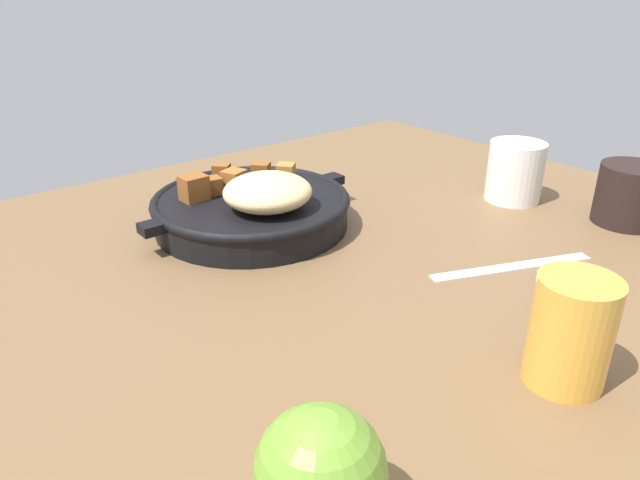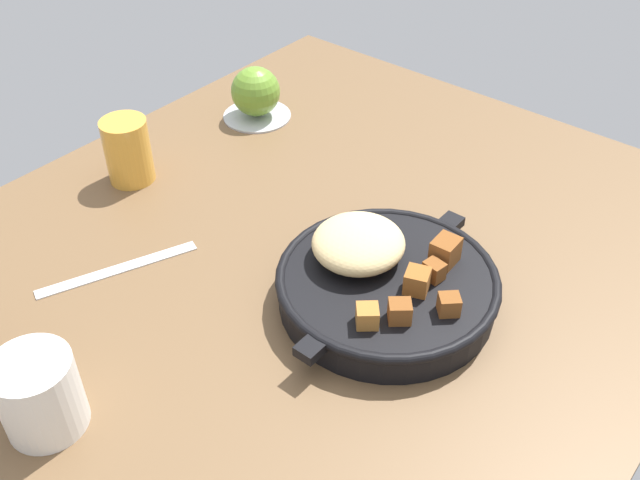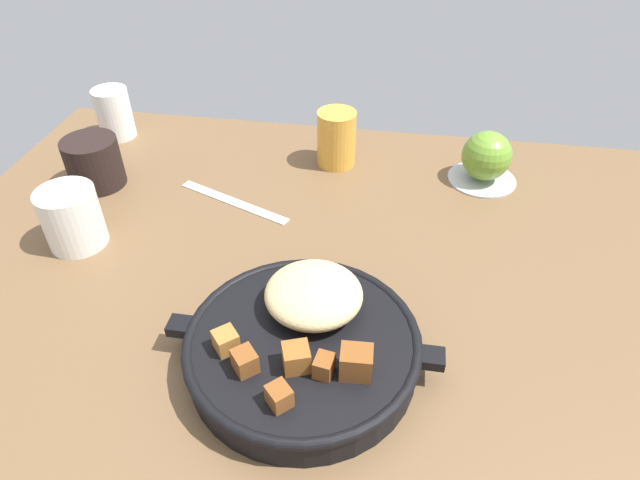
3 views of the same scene
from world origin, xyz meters
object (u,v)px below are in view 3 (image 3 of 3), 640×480
at_px(juice_glass_amber, 339,139).
at_px(ceramic_mug_white, 72,218).
at_px(cast_iron_skillet, 304,341).
at_px(white_creamer_pitcher, 114,113).
at_px(butter_knife, 234,201).
at_px(coffee_mug_dark, 94,163).
at_px(red_apple, 487,156).

distance_m(juice_glass_amber, ceramic_mug_white, 0.42).
relative_size(cast_iron_skillet, white_creamer_pitcher, 3.35).
bearing_deg(butter_knife, juice_glass_amber, 67.11).
relative_size(white_creamer_pitcher, coffee_mug_dark, 1.05).
relative_size(butter_knife, ceramic_mug_white, 2.33).
height_order(cast_iron_skillet, white_creamer_pitcher, white_creamer_pitcher).
bearing_deg(white_creamer_pitcher, cast_iron_skillet, -46.43).
bearing_deg(white_creamer_pitcher, butter_knife, -32.89).
relative_size(cast_iron_skillet, juice_glass_amber, 3.22).
height_order(red_apple, butter_knife, red_apple).
distance_m(white_creamer_pitcher, ceramic_mug_white, 0.31).
bearing_deg(red_apple, ceramic_mug_white, -155.73).
height_order(white_creamer_pitcher, ceramic_mug_white, white_creamer_pitcher).
height_order(butter_knife, coffee_mug_dark, coffee_mug_dark).
xyz_separation_m(cast_iron_skillet, butter_knife, (-0.16, 0.28, -0.03)).
height_order(ceramic_mug_white, coffee_mug_dark, ceramic_mug_white).
bearing_deg(cast_iron_skillet, juice_glass_amber, 92.59).
distance_m(red_apple, ceramic_mug_white, 0.61).
distance_m(red_apple, coffee_mug_dark, 0.61).
xyz_separation_m(butter_knife, juice_glass_amber, (0.14, 0.14, 0.04)).
bearing_deg(cast_iron_skillet, coffee_mug_dark, 142.88).
bearing_deg(cast_iron_skillet, red_apple, 61.80).
relative_size(butter_knife, coffee_mug_dark, 2.32).
bearing_deg(butter_knife, coffee_mug_dark, -161.62).
xyz_separation_m(red_apple, butter_knife, (-0.38, -0.12, -0.04)).
distance_m(cast_iron_skillet, white_creamer_pitcher, 0.62).
relative_size(juice_glass_amber, ceramic_mug_white, 1.09).
bearing_deg(butter_knife, white_creamer_pitcher, 169.63).
height_order(juice_glass_amber, white_creamer_pitcher, juice_glass_amber).
xyz_separation_m(cast_iron_skillet, red_apple, (0.21, 0.40, 0.02)).
bearing_deg(cast_iron_skillet, butter_knife, 120.27).
xyz_separation_m(cast_iron_skillet, coffee_mug_dark, (-0.39, 0.29, 0.01)).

